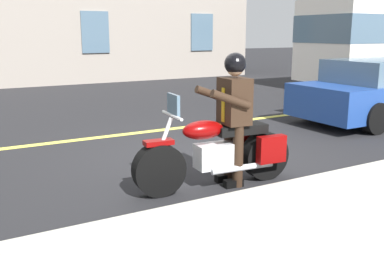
# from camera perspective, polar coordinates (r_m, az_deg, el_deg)

# --- Properties ---
(ground_plane) EXTENTS (80.00, 80.00, 0.00)m
(ground_plane) POSITION_cam_1_polar(r_m,az_deg,el_deg) (7.15, 0.39, -3.67)
(ground_plane) COLOR black
(lane_center_stripe) EXTENTS (60.00, 0.16, 0.01)m
(lane_center_stripe) POSITION_cam_1_polar(r_m,az_deg,el_deg) (8.89, -6.00, -0.49)
(lane_center_stripe) COLOR #E5DB4C
(lane_center_stripe) RESTS_ON ground_plane
(motorcycle_main) EXTENTS (2.22, 0.70, 1.26)m
(motorcycle_main) POSITION_cam_1_polar(r_m,az_deg,el_deg) (5.67, 3.68, -3.26)
(motorcycle_main) COLOR black
(motorcycle_main) RESTS_ON ground_plane
(rider_main) EXTENTS (0.65, 0.58, 1.74)m
(rider_main) POSITION_cam_1_polar(r_m,az_deg,el_deg) (5.63, 5.45, 2.70)
(rider_main) COLOR black
(rider_main) RESTS_ON ground_plane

